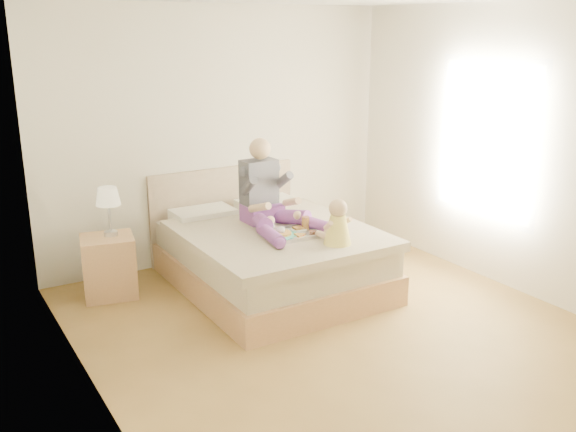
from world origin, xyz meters
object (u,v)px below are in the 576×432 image
bed (268,253)px  baby (337,226)px  adult (269,199)px  tray (290,232)px  nightstand (109,266)px

bed → baby: baby is taller
adult → tray: bearing=-93.0°
adult → baby: bearing=-76.5°
adult → bed: bearing=-150.2°
bed → baby: bearing=-72.1°
bed → nightstand: 1.52m
bed → nightstand: bed is taller
tray → baby: 0.49m
tray → adult: bearing=89.2°
tray → baby: (0.24, -0.41, 0.13)m
adult → baby: adult is taller
tray → baby: bearing=-59.8°
bed → adult: adult is taller
tray → bed: bearing=93.4°
bed → adult: size_ratio=2.11×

